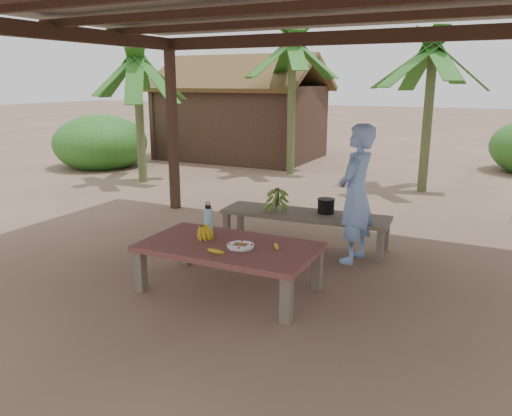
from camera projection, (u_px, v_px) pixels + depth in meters
The scene contains 17 objects.
ground at pixel (264, 283), 5.44m from camera, with size 80.00×80.00×0.00m, color brown.
pavilion at pixel (263, 11), 4.74m from camera, with size 6.60×5.60×2.95m.
work_table at pixel (229, 250), 5.15m from camera, with size 1.81×1.02×0.50m.
bench at pixel (304, 217), 6.56m from camera, with size 2.23×0.74×0.45m.
ripe_banana_bunch at pixel (202, 231), 5.34m from camera, with size 0.25×0.22×0.15m, color yellow, non-canonical shape.
plate at pixel (240, 246), 5.03m from camera, with size 0.28×0.28×0.04m.
loose_banana_front at pixel (216, 251), 4.86m from camera, with size 0.04×0.18×0.04m, color yellow.
loose_banana_side at pixel (276, 246), 5.00m from camera, with size 0.04×0.13×0.04m, color yellow.
water_flask at pixel (208, 219), 5.55m from camera, with size 0.09×0.09×0.34m.
green_banana_stalk at pixel (277, 199), 6.66m from camera, with size 0.28×0.28×0.32m, color #598C2D, non-canonical shape.
cooking_pot at pixel (326, 206), 6.52m from camera, with size 0.22×0.22×0.19m, color black.
skewer_rack at pixel (350, 209), 6.25m from camera, with size 0.18×0.08×0.24m, color #A57F47, non-canonical shape.
woman at pixel (356, 194), 5.91m from camera, with size 0.61×0.40×1.66m, color #7BA0EA.
hut at pixel (243, 119), 14.04m from camera, with size 4.40×3.43×2.85m.
banana_plant_n at pixel (432, 61), 9.33m from camera, with size 1.80×1.80×2.99m.
banana_plant_nw at pixel (292, 54), 11.13m from camera, with size 1.80×1.80×3.22m.
banana_plant_w at pixel (137, 71), 10.27m from camera, with size 1.80×1.80×2.81m.
Camera 1 is at (2.18, -4.57, 2.13)m, focal length 35.00 mm.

